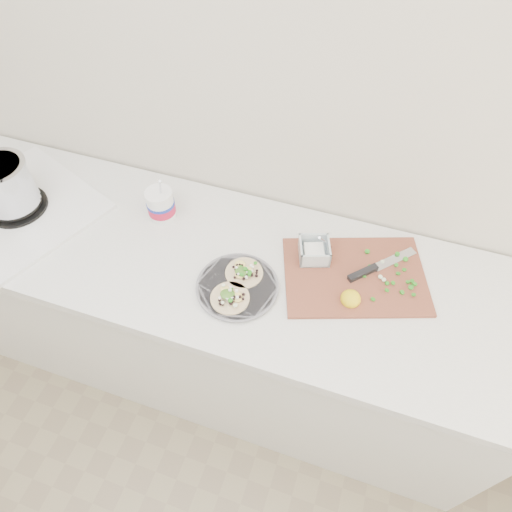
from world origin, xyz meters
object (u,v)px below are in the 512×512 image
(stove, at_px, (10,194))
(tub, at_px, (161,203))
(taco_plate, at_px, (237,285))
(cutboard, at_px, (352,271))

(stove, height_order, tub, stove)
(taco_plate, xyz_separation_m, cutboard, (0.34, 0.17, 0.00))
(tub, relative_size, cutboard, 0.41)
(cutboard, bearing_deg, taco_plate, -172.21)
(tub, height_order, cutboard, tub)
(tub, bearing_deg, stove, -164.52)
(stove, bearing_deg, taco_plate, 17.22)
(tub, bearing_deg, taco_plate, -30.23)
(taco_plate, height_order, cutboard, cutboard)
(taco_plate, height_order, tub, tub)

